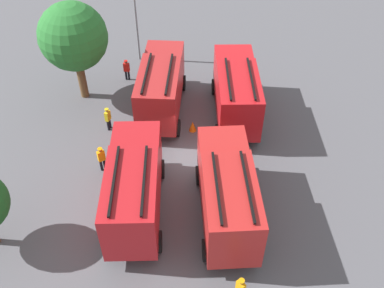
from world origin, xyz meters
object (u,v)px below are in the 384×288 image
(fire_truck_2, at_px, (134,186))
(traffic_cone_0, at_px, (193,126))
(firefighter_2, at_px, (217,146))
(firefighter_3, at_px, (102,158))
(firefighter_0, at_px, (108,118))
(firefighter_1, at_px, (127,69))
(fire_truck_1, at_px, (236,90))
(fire_truck_3, at_px, (161,86))
(lamppost, at_px, (135,10))
(fire_truck_0, at_px, (227,192))
(tree_1, at_px, (73,37))

(fire_truck_2, height_order, traffic_cone_0, fire_truck_2)
(fire_truck_2, bearing_deg, firefighter_2, -47.98)
(firefighter_2, height_order, firefighter_3, firefighter_2)
(fire_truck_2, xyz_separation_m, firefighter_0, (6.52, 3.17, -1.24))
(firefighter_3, bearing_deg, firefighter_1, 146.10)
(firefighter_2, distance_m, firefighter_3, 6.73)
(fire_truck_1, bearing_deg, fire_truck_3, 82.93)
(fire_truck_2, xyz_separation_m, traffic_cone_0, (6.95, -2.21, -1.80))
(lamppost, bearing_deg, fire_truck_0, -153.19)
(firefighter_3, bearing_deg, firefighter_2, 66.71)
(traffic_cone_0, bearing_deg, firefighter_3, 129.76)
(fire_truck_3, bearing_deg, firefighter_3, 152.81)
(fire_truck_2, relative_size, firefighter_3, 4.42)
(fire_truck_3, bearing_deg, firefighter_2, -138.86)
(firefighter_0, bearing_deg, firefighter_1, 103.17)
(traffic_cone_0, bearing_deg, fire_truck_2, 162.33)
(fire_truck_0, relative_size, lamppost, 1.06)
(fire_truck_1, xyz_separation_m, fire_truck_3, (0.01, 4.86, 0.00))
(fire_truck_2, bearing_deg, tree_1, 22.93)
(firefighter_2, bearing_deg, fire_truck_1, 131.30)
(fire_truck_0, xyz_separation_m, firefighter_3, (2.82, 7.30, -1.21))
(fire_truck_1, distance_m, fire_truck_3, 4.86)
(fire_truck_0, relative_size, fire_truck_3, 1.03)
(fire_truck_1, bearing_deg, lamppost, 43.39)
(fire_truck_0, xyz_separation_m, firefighter_1, (12.04, 7.87, -1.26))
(firefighter_1, xyz_separation_m, firefighter_3, (-9.22, -0.57, 0.05))
(firefighter_3, bearing_deg, fire_truck_3, 118.18)
(firefighter_0, xyz_separation_m, lamppost, (8.50, -0.31, 3.20))
(fire_truck_2, bearing_deg, fire_truck_0, -96.17)
(firefighter_3, relative_size, lamppost, 0.24)
(firefighter_2, xyz_separation_m, tree_1, (5.28, 9.68, 3.63))
(fire_truck_1, relative_size, firefighter_2, 4.18)
(firefighter_3, relative_size, traffic_cone_0, 2.42)
(firefighter_0, xyz_separation_m, tree_1, (3.33, 2.61, 3.73))
(fire_truck_0, relative_size, firefighter_3, 4.45)
(fire_truck_2, relative_size, firefighter_1, 4.62)
(firefighter_1, relative_size, traffic_cone_0, 2.31)
(fire_truck_2, relative_size, lamppost, 1.05)
(firefighter_3, xyz_separation_m, tree_1, (6.93, 3.15, 3.69))
(firefighter_3, relative_size, tree_1, 0.24)
(fire_truck_0, bearing_deg, firefighter_2, 0.41)
(fire_truck_1, relative_size, firefighter_1, 4.61)
(fire_truck_0, relative_size, firefighter_1, 4.64)
(traffic_cone_0, bearing_deg, tree_1, 70.04)
(fire_truck_1, height_order, lamppost, lamppost)
(fire_truck_1, bearing_deg, firefighter_3, 120.54)
(fire_truck_2, xyz_separation_m, fire_truck_3, (8.65, 0.03, 0.00))
(traffic_cone_0, bearing_deg, lamppost, 32.17)
(fire_truck_1, xyz_separation_m, firefighter_0, (-2.12, 8.00, -1.24))
(firefighter_0, distance_m, firefighter_1, 5.62)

